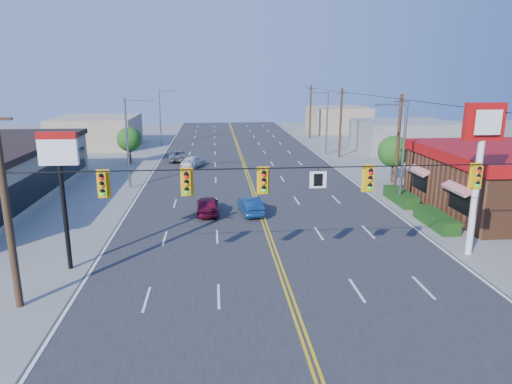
{
  "coord_description": "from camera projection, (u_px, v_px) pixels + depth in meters",
  "views": [
    {
      "loc": [
        -3.28,
        -19.13,
        9.87
      ],
      "look_at": [
        -0.55,
        10.73,
        2.2
      ],
      "focal_mm": 32.0,
      "sensor_mm": 36.0,
      "label": 1
    }
  ],
  "objects": [
    {
      "name": "tree_kfc_rear",
      "position": [
        394.0,
        152.0,
        42.88
      ],
      "size": [
        2.94,
        2.94,
        4.41
      ],
      "color": "#47301E",
      "rests_on": "ground"
    },
    {
      "name": "streetlight_sw",
      "position": [
        129.0,
        138.0,
        40.34
      ],
      "size": [
        2.55,
        0.25,
        8.0
      ],
      "color": "gray",
      "rests_on": "ground"
    },
    {
      "name": "pizza_hut_sign",
      "position": [
        60.0,
        172.0,
        22.79
      ],
      "size": [
        1.9,
        0.3,
        6.85
      ],
      "color": "black",
      "rests_on": "ground"
    },
    {
      "name": "car_silver",
      "position": [
        178.0,
        156.0,
        54.0
      ],
      "size": [
        2.58,
        4.76,
        1.27
      ],
      "primitive_type": "imported",
      "rotation": [
        0.0,
        0.0,
        3.25
      ],
      "color": "#929397",
      "rests_on": "ground"
    },
    {
      "name": "bld_east_far",
      "position": [
        338.0,
        119.0,
        82.14
      ],
      "size": [
        10.0,
        10.0,
        4.4
      ],
      "primitive_type": "cube",
      "color": "tan",
      "rests_on": "ground"
    },
    {
      "name": "road",
      "position": [
        253.0,
        190.0,
        40.48
      ],
      "size": [
        20.0,
        120.0,
        0.06
      ],
      "primitive_type": "cube",
      "color": "#2D2D30",
      "rests_on": "ground"
    },
    {
      "name": "bld_west_far",
      "position": [
        97.0,
        132.0,
        65.21
      ],
      "size": [
        11.0,
        12.0,
        4.2
      ],
      "primitive_type": "cube",
      "color": "tan",
      "rests_on": "ground"
    },
    {
      "name": "utility_pole_mid",
      "position": [
        341.0,
        123.0,
        55.96
      ],
      "size": [
        0.28,
        0.28,
        8.4
      ],
      "primitive_type": "cylinder",
      "color": "#47301E",
      "rests_on": "ground"
    },
    {
      "name": "ground",
      "position": [
        289.0,
        294.0,
        21.19
      ],
      "size": [
        160.0,
        160.0,
        0.0
      ],
      "primitive_type": "plane",
      "color": "gray",
      "rests_on": "ground"
    },
    {
      "name": "car_blue",
      "position": [
        250.0,
        206.0,
        33.27
      ],
      "size": [
        1.78,
        3.92,
        1.25
      ],
      "primitive_type": "imported",
      "rotation": [
        0.0,
        0.0,
        3.27
      ],
      "color": "navy",
      "rests_on": "ground"
    },
    {
      "name": "signal_span",
      "position": [
        288.0,
        193.0,
        19.97
      ],
      "size": [
        24.32,
        0.34,
        9.0
      ],
      "color": "#47301E",
      "rests_on": "ground"
    },
    {
      "name": "kfc_pylon",
      "position": [
        481.0,
        149.0,
        24.52
      ],
      "size": [
        2.2,
        0.36,
        8.5
      ],
      "color": "white",
      "rests_on": "ground"
    },
    {
      "name": "utility_pole_near",
      "position": [
        398.0,
        145.0,
        38.59
      ],
      "size": [
        0.28,
        0.28,
        8.4
      ],
      "primitive_type": "cylinder",
      "color": "#47301E",
      "rests_on": "ground"
    },
    {
      "name": "bld_east_mid",
      "position": [
        403.0,
        136.0,
        61.23
      ],
      "size": [
        12.0,
        10.0,
        4.0
      ],
      "primitive_type": "cube",
      "color": "gray",
      "rests_on": "ground"
    },
    {
      "name": "utility_pole_far",
      "position": [
        310.0,
        112.0,
        73.32
      ],
      "size": [
        0.28,
        0.28,
        8.4
      ],
      "primitive_type": "cylinder",
      "color": "#47301E",
      "rests_on": "ground"
    },
    {
      "name": "car_white",
      "position": [
        193.0,
        162.0,
        50.39
      ],
      "size": [
        3.0,
        4.42,
        1.19
      ],
      "primitive_type": "imported",
      "rotation": [
        0.0,
        0.0,
        2.78
      ],
      "color": "silver",
      "rests_on": "ground"
    },
    {
      "name": "streetlight_nw",
      "position": [
        161.0,
        114.0,
        65.43
      ],
      "size": [
        2.55,
        0.25,
        8.0
      ],
      "color": "gray",
      "rests_on": "ground"
    },
    {
      "name": "tree_west",
      "position": [
        129.0,
        139.0,
        52.15
      ],
      "size": [
        2.8,
        2.8,
        4.2
      ],
      "color": "#47301E",
      "rests_on": "ground"
    },
    {
      "name": "car_magenta",
      "position": [
        208.0,
        206.0,
        33.22
      ],
      "size": [
        1.64,
        3.93,
        1.33
      ],
      "primitive_type": "imported",
      "rotation": [
        0.0,
        0.0,
        3.16
      ],
      "color": "maroon",
      "rests_on": "ground"
    },
    {
      "name": "streetlight_se",
      "position": [
        401.0,
        148.0,
        34.53
      ],
      "size": [
        2.55,
        0.25,
        8.0
      ],
      "color": "gray",
      "rests_on": "ground"
    },
    {
      "name": "streetlight_ne",
      "position": [
        326.0,
        119.0,
        57.68
      ],
      "size": [
        2.55,
        0.25,
        8.0
      ],
      "color": "gray",
      "rests_on": "ground"
    }
  ]
}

